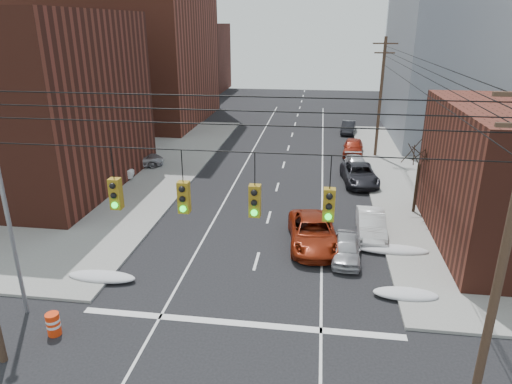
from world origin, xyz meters
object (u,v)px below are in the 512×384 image
(parked_car_d, at_px, (357,165))
(lot_car_d, at_px, (78,149))
(parked_car_a, at_px, (346,249))
(red_pickup, at_px, (313,233))
(lot_car_a, at_px, (106,171))
(parked_car_e, at_px, (353,147))
(lot_car_c, at_px, (22,192))
(parked_car_f, at_px, (348,127))
(parked_car_c, at_px, (359,174))
(construction_barrel, at_px, (53,324))
(parked_car_b, at_px, (371,224))
(lot_car_b, at_px, (138,159))

(parked_car_d, height_order, lot_car_d, lot_car_d)
(parked_car_a, relative_size, lot_car_d, 0.98)
(red_pickup, bearing_deg, parked_car_d, 70.54)
(red_pickup, relative_size, parked_car_a, 1.53)
(lot_car_a, bearing_deg, parked_car_d, -90.31)
(parked_car_e, distance_m, lot_car_c, 28.99)
(parked_car_a, bearing_deg, lot_car_d, 148.38)
(parked_car_f, relative_size, lot_car_a, 0.99)
(red_pickup, distance_m, parked_car_a, 2.33)
(parked_car_c, relative_size, construction_barrel, 5.57)
(parked_car_b, height_order, parked_car_f, parked_car_b)
(parked_car_c, distance_m, lot_car_b, 19.20)
(red_pickup, relative_size, lot_car_b, 1.28)
(lot_car_c, bearing_deg, red_pickup, -102.05)
(parked_car_c, relative_size, parked_car_e, 1.19)
(lot_car_b, relative_size, lot_car_d, 1.17)
(parked_car_a, bearing_deg, lot_car_a, 153.46)
(red_pickup, distance_m, lot_car_c, 21.04)
(construction_barrel, bearing_deg, lot_car_b, 103.19)
(lot_car_b, height_order, lot_car_d, lot_car_d)
(parked_car_a, distance_m, lot_car_a, 21.56)
(parked_car_c, xyz_separation_m, parked_car_f, (0.00, 17.86, -0.06))
(red_pickup, distance_m, lot_car_b, 20.42)
(parked_car_e, height_order, parked_car_f, parked_car_e)
(parked_car_a, relative_size, construction_barrel, 3.85)
(parked_car_c, height_order, lot_car_d, parked_car_c)
(parked_car_b, distance_m, parked_car_d, 12.80)
(red_pickup, height_order, lot_car_c, red_pickup)
(parked_car_f, distance_m, lot_car_b, 25.10)
(lot_car_c, distance_m, construction_barrel, 16.92)
(lot_car_c, bearing_deg, parked_car_a, -104.72)
(parked_car_c, bearing_deg, construction_barrel, -128.77)
(lot_car_a, bearing_deg, lot_car_d, 27.42)
(parked_car_a, relative_size, parked_car_f, 0.89)
(parked_car_c, xyz_separation_m, lot_car_d, (-26.14, 4.14, 0.05))
(lot_car_b, bearing_deg, construction_barrel, 175.55)
(parked_car_a, distance_m, parked_car_c, 12.98)
(lot_car_a, height_order, lot_car_b, lot_car_a)
(red_pickup, relative_size, lot_car_d, 1.50)
(red_pickup, bearing_deg, parked_car_e, 74.00)
(parked_car_d, bearing_deg, parked_car_b, -95.75)
(lot_car_c, bearing_deg, lot_car_d, 8.11)
(parked_car_b, relative_size, parked_car_c, 0.82)
(parked_car_c, distance_m, lot_car_a, 20.45)
(parked_car_f, height_order, construction_barrel, parked_car_f)
(lot_car_a, bearing_deg, parked_car_b, -125.17)
(parked_car_f, bearing_deg, parked_car_a, -86.27)
(lot_car_d, distance_m, construction_barrel, 28.04)
(parked_car_a, height_order, construction_barrel, parked_car_a)
(lot_car_b, bearing_deg, red_pickup, -147.39)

